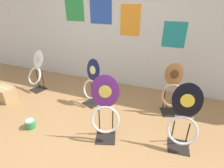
# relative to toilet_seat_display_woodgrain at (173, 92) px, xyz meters

# --- Properties ---
(ground_plane) EXTENTS (14.00, 14.00, 0.00)m
(ground_plane) POSITION_rel_toilet_seat_display_woodgrain_xyz_m (-1.25, -1.46, -0.42)
(ground_plane) COLOR #A37547
(wall_back) EXTENTS (8.00, 0.07, 2.60)m
(wall_back) POSITION_rel_toilet_seat_display_woodgrain_xyz_m (-1.25, 0.81, 0.88)
(wall_back) COLOR silver
(wall_back) RESTS_ON ground_plane
(toilet_seat_display_woodgrain) EXTENTS (0.44, 0.36, 0.91)m
(toilet_seat_display_woodgrain) POSITION_rel_toilet_seat_display_woodgrain_xyz_m (0.00, 0.00, 0.00)
(toilet_seat_display_woodgrain) COLOR black
(toilet_seat_display_woodgrain) RESTS_ON ground_plane
(toilet_seat_display_purple_note) EXTENTS (0.43, 0.35, 0.98)m
(toilet_seat_display_purple_note) POSITION_rel_toilet_seat_display_woodgrain_xyz_m (-0.82, -0.97, 0.03)
(toilet_seat_display_purple_note) COLOR black
(toilet_seat_display_purple_note) RESTS_ON ground_plane
(toilet_seat_display_navy_moon) EXTENTS (0.40, 0.36, 0.87)m
(toilet_seat_display_navy_moon) POSITION_rel_toilet_seat_display_woodgrain_xyz_m (-1.42, -0.21, -0.03)
(toilet_seat_display_navy_moon) COLOR black
(toilet_seat_display_navy_moon) RESTS_ON ground_plane
(toilet_seat_display_white_plain) EXTENTS (0.43, 0.43, 0.84)m
(toilet_seat_display_white_plain) POSITION_rel_toilet_seat_display_woodgrain_xyz_m (-2.77, -0.12, -0.01)
(toilet_seat_display_white_plain) COLOR black
(toilet_seat_display_white_plain) RESTS_ON ground_plane
(toilet_seat_display_jazz_black) EXTENTS (0.40, 0.33, 0.92)m
(toilet_seat_display_jazz_black) POSITION_rel_toilet_seat_display_woodgrain_xyz_m (0.18, -0.76, 0.02)
(toilet_seat_display_jazz_black) COLOR black
(toilet_seat_display_jazz_black) RESTS_ON ground_plane
(paint_can) EXTENTS (0.16, 0.16, 0.14)m
(paint_can) POSITION_rel_toilet_seat_display_woodgrain_xyz_m (-2.02, -1.18, -0.35)
(paint_can) COLOR #2D8E4C
(paint_can) RESTS_ON ground_plane
(storage_box) EXTENTS (0.41, 0.30, 0.28)m
(storage_box) POSITION_rel_toilet_seat_display_woodgrain_xyz_m (-3.09, -0.71, -0.29)
(storage_box) COLOR tan
(storage_box) RESTS_ON ground_plane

